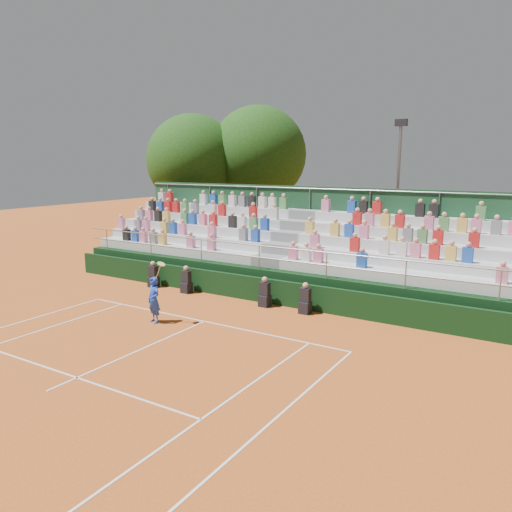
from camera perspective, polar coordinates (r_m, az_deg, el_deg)
The scene contains 8 objects.
ground at distance 17.94m, azimuth -5.92°, elevation -7.46°, with size 90.00×90.00×0.00m, color #B9561E.
courtside_wall at distance 20.32m, azimuth -0.44°, elevation -3.74°, with size 20.00×0.15×1.00m, color black.
line_officials at distance 20.58m, azimuth -3.81°, elevation -3.64°, with size 8.00×0.40×1.19m.
grandstand at distance 22.93m, azimuth 3.83°, elevation -0.57°, with size 20.00×5.20×4.40m.
tennis_player at distance 17.88m, azimuth -11.58°, elevation -4.92°, with size 0.87×0.55×2.22m.
tree_west at distance 33.16m, azimuth -7.24°, elevation 10.75°, with size 5.94×5.94×8.60m.
tree_east at distance 33.30m, azimuth 0.24°, elevation 11.51°, with size 6.30×6.30×9.16m.
floodlight_mast at distance 26.98m, azimuth 15.92°, elevation 8.07°, with size 0.60×0.25×7.68m.
Camera 1 is at (10.44, -13.46, 5.62)m, focal length 35.00 mm.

